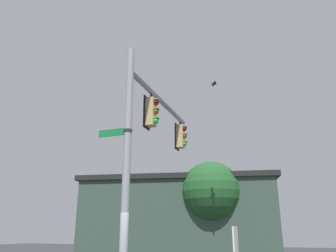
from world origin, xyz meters
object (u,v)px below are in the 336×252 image
at_px(traffic_light_mid_inner, 181,136).
at_px(street_name_sign, 119,132).
at_px(traffic_light_nearest_pole, 152,112).
at_px(bird_flying, 214,84).

relative_size(traffic_light_mid_inner, street_name_sign, 1.16).
bearing_deg(street_name_sign, traffic_light_nearest_pole, 170.07).
xyz_separation_m(street_name_sign, bird_flying, (-5.65, 1.81, 3.78)).
relative_size(traffic_light_nearest_pole, traffic_light_mid_inner, 1.00).
height_order(traffic_light_mid_inner, bird_flying, bird_flying).
distance_m(traffic_light_nearest_pole, bird_flying, 4.92).
relative_size(traffic_light_nearest_pole, bird_flying, 3.23).
bearing_deg(traffic_light_mid_inner, street_name_sign, -3.25).
bearing_deg(bird_flying, street_name_sign, -17.79).
height_order(traffic_light_mid_inner, street_name_sign, traffic_light_mid_inner).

